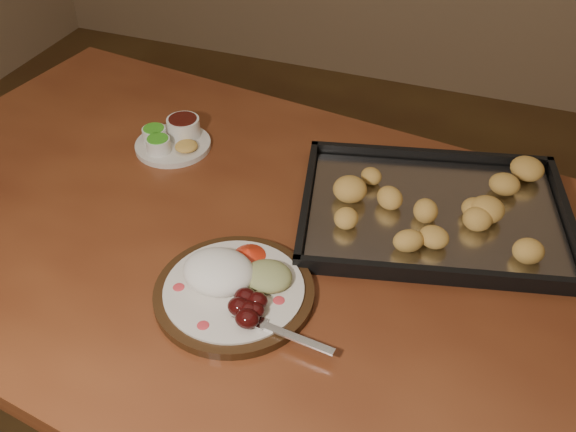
% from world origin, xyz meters
% --- Properties ---
extents(dining_table, '(1.61, 1.10, 0.75)m').
position_xyz_m(dining_table, '(-0.05, -0.06, 0.65)').
color(dining_table, brown).
rests_on(dining_table, ground).
extents(dinner_plate, '(0.31, 0.25, 0.06)m').
position_xyz_m(dinner_plate, '(0.00, -0.21, 0.77)').
color(dinner_plate, black).
rests_on(dinner_plate, dining_table).
extents(condiment_saucer, '(0.16, 0.16, 0.05)m').
position_xyz_m(condiment_saucer, '(-0.29, 0.14, 0.77)').
color(condiment_saucer, silver).
rests_on(condiment_saucer, dining_table).
extents(baking_tray, '(0.55, 0.46, 0.05)m').
position_xyz_m(baking_tray, '(0.26, 0.10, 0.77)').
color(baking_tray, black).
rests_on(baking_tray, dining_table).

